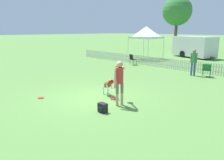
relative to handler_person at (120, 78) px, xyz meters
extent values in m
plane|color=#5B8C42|center=(-1.36, -0.10, -1.10)|extent=(240.00, 240.00, 0.00)
cylinder|color=tan|center=(-0.01, -0.11, -0.86)|extent=(0.11, 0.11, 0.49)
cylinder|color=#7A705B|center=(-0.01, -0.11, -0.41)|extent=(0.12, 0.12, 0.40)
cylinder|color=tan|center=(0.07, 0.07, -0.86)|extent=(0.11, 0.11, 0.49)
cylinder|color=#7A705B|center=(0.07, 0.07, -0.41)|extent=(0.12, 0.12, 0.40)
cylinder|color=red|center=(0.03, -0.02, 0.09)|extent=(0.37, 0.37, 0.61)
sphere|color=tan|center=(0.03, -0.02, 0.52)|extent=(0.24, 0.24, 0.24)
cylinder|color=tan|center=(0.00, -0.23, 0.01)|extent=(0.18, 0.22, 0.74)
cylinder|color=tan|center=(-0.22, 0.32, 0.34)|extent=(0.68, 0.44, 0.14)
cylinder|color=red|center=(-0.54, 0.50, 0.29)|extent=(0.25, 0.25, 0.02)
cylinder|color=red|center=(-0.54, 0.50, 0.32)|extent=(0.25, 0.25, 0.02)
ellipsoid|color=brown|center=(-1.26, 0.55, -0.60)|extent=(0.76, 0.56, 0.53)
ellipsoid|color=white|center=(-1.26, 0.55, -0.65)|extent=(0.40, 0.30, 0.25)
sphere|color=brown|center=(-0.92, 0.40, -0.41)|extent=(0.16, 0.16, 0.16)
cone|color=brown|center=(-0.85, 0.37, -0.38)|extent=(0.16, 0.13, 0.13)
cylinder|color=red|center=(-0.85, 0.37, -0.38)|extent=(0.22, 0.28, 0.23)
cone|color=brown|center=(-0.92, 0.45, -0.35)|extent=(0.05, 0.05, 0.07)
cone|color=brown|center=(-0.96, 0.36, -0.35)|extent=(0.05, 0.05, 0.07)
cylinder|color=white|center=(-1.48, 0.76, -0.92)|extent=(0.06, 0.06, 0.37)
cylinder|color=white|center=(-1.56, 0.56, -0.92)|extent=(0.06, 0.06, 0.37)
cylinder|color=white|center=(-1.03, 0.55, -0.60)|extent=(0.18, 0.12, 0.29)
cylinder|color=white|center=(-1.11, 0.38, -0.60)|extent=(0.18, 0.12, 0.29)
cone|color=brown|center=(-1.67, 0.73, -0.69)|extent=(0.31, 0.19, 0.22)
cylinder|color=red|center=(-0.69, 0.34, -1.09)|extent=(0.25, 0.25, 0.02)
cylinder|color=red|center=(-2.96, -1.81, -1.09)|extent=(0.25, 0.25, 0.02)
cube|color=black|center=(0.11, -0.96, -0.93)|extent=(0.33, 0.21, 0.34)
cube|color=black|center=(0.11, -1.09, -0.97)|extent=(0.23, 0.04, 0.17)
cube|color=silver|center=(-1.36, 8.58, -0.87)|extent=(24.15, 0.04, 0.06)
cube|color=silver|center=(-1.36, 8.58, -0.54)|extent=(24.15, 0.04, 0.06)
cube|color=silver|center=(-13.35, 8.58, -0.71)|extent=(0.09, 0.02, 0.77)
cube|color=silver|center=(-13.18, 8.58, -0.71)|extent=(0.09, 0.02, 0.77)
cube|color=silver|center=(-13.01, 8.58, -0.71)|extent=(0.09, 0.02, 0.77)
cube|color=silver|center=(-12.84, 8.58, -0.71)|extent=(0.09, 0.02, 0.77)
cube|color=silver|center=(-12.67, 8.58, -0.71)|extent=(0.09, 0.02, 0.77)
cube|color=silver|center=(-12.50, 8.58, -0.71)|extent=(0.09, 0.02, 0.77)
cube|color=silver|center=(-12.33, 8.58, -0.71)|extent=(0.09, 0.02, 0.77)
cube|color=silver|center=(-12.16, 8.58, -0.71)|extent=(0.09, 0.02, 0.77)
cube|color=silver|center=(-12.00, 8.58, -0.71)|extent=(0.09, 0.02, 0.77)
cube|color=silver|center=(-11.83, 8.58, -0.71)|extent=(0.09, 0.02, 0.77)
cube|color=silver|center=(-11.66, 8.58, -0.71)|extent=(0.09, 0.02, 0.77)
cube|color=silver|center=(-11.49, 8.58, -0.71)|extent=(0.09, 0.02, 0.77)
cube|color=silver|center=(-11.32, 8.58, -0.71)|extent=(0.09, 0.02, 0.77)
cube|color=silver|center=(-11.15, 8.58, -0.71)|extent=(0.09, 0.02, 0.77)
cube|color=silver|center=(-10.98, 8.58, -0.71)|extent=(0.09, 0.02, 0.77)
cube|color=silver|center=(-10.81, 8.58, -0.71)|extent=(0.09, 0.02, 0.77)
cube|color=silver|center=(-10.64, 8.58, -0.71)|extent=(0.09, 0.02, 0.77)
cube|color=silver|center=(-10.48, 8.58, -0.71)|extent=(0.09, 0.02, 0.77)
cube|color=silver|center=(-10.31, 8.58, -0.71)|extent=(0.09, 0.02, 0.77)
cube|color=silver|center=(-10.14, 8.58, -0.71)|extent=(0.09, 0.02, 0.77)
cube|color=silver|center=(-9.97, 8.58, -0.71)|extent=(0.09, 0.02, 0.77)
cube|color=silver|center=(-9.80, 8.58, -0.71)|extent=(0.09, 0.02, 0.77)
cube|color=silver|center=(-9.63, 8.58, -0.71)|extent=(0.09, 0.02, 0.77)
cube|color=silver|center=(-9.46, 8.58, -0.71)|extent=(0.09, 0.02, 0.77)
cube|color=silver|center=(-9.29, 8.58, -0.71)|extent=(0.09, 0.02, 0.77)
cube|color=silver|center=(-9.13, 8.58, -0.71)|extent=(0.09, 0.02, 0.77)
cube|color=silver|center=(-8.96, 8.58, -0.71)|extent=(0.09, 0.02, 0.77)
cube|color=silver|center=(-8.79, 8.58, -0.71)|extent=(0.09, 0.02, 0.77)
cube|color=silver|center=(-8.62, 8.58, -0.71)|extent=(0.09, 0.02, 0.77)
cube|color=silver|center=(-8.45, 8.58, -0.71)|extent=(0.09, 0.02, 0.77)
cube|color=silver|center=(-8.28, 8.58, -0.71)|extent=(0.09, 0.02, 0.77)
cube|color=silver|center=(-8.11, 8.58, -0.71)|extent=(0.09, 0.02, 0.77)
cube|color=silver|center=(-7.94, 8.58, -0.71)|extent=(0.09, 0.02, 0.77)
cube|color=silver|center=(-7.77, 8.58, -0.71)|extent=(0.09, 0.02, 0.77)
cube|color=silver|center=(-7.61, 8.58, -0.71)|extent=(0.09, 0.02, 0.77)
cube|color=silver|center=(-7.44, 8.58, -0.71)|extent=(0.09, 0.02, 0.77)
cube|color=silver|center=(-7.27, 8.58, -0.71)|extent=(0.09, 0.02, 0.77)
cube|color=silver|center=(-7.10, 8.58, -0.71)|extent=(0.09, 0.02, 0.77)
cube|color=silver|center=(-6.93, 8.58, -0.71)|extent=(0.09, 0.02, 0.77)
cube|color=silver|center=(-6.76, 8.58, -0.71)|extent=(0.09, 0.02, 0.77)
cube|color=silver|center=(-6.59, 8.58, -0.71)|extent=(0.09, 0.02, 0.77)
cube|color=silver|center=(-6.42, 8.58, -0.71)|extent=(0.09, 0.02, 0.77)
cube|color=silver|center=(-6.25, 8.58, -0.71)|extent=(0.09, 0.02, 0.77)
cube|color=silver|center=(-6.09, 8.58, -0.71)|extent=(0.09, 0.02, 0.77)
cube|color=silver|center=(-5.92, 8.58, -0.71)|extent=(0.09, 0.02, 0.77)
cube|color=silver|center=(-5.75, 8.58, -0.71)|extent=(0.09, 0.02, 0.77)
cube|color=silver|center=(-5.58, 8.58, -0.71)|extent=(0.09, 0.02, 0.77)
cube|color=silver|center=(-5.41, 8.58, -0.71)|extent=(0.09, 0.02, 0.77)
cube|color=silver|center=(-5.24, 8.58, -0.71)|extent=(0.09, 0.02, 0.77)
cube|color=silver|center=(-5.07, 8.58, -0.71)|extent=(0.09, 0.02, 0.77)
cube|color=silver|center=(-4.90, 8.58, -0.71)|extent=(0.09, 0.02, 0.77)
cube|color=silver|center=(-4.74, 8.58, -0.71)|extent=(0.09, 0.02, 0.77)
cube|color=silver|center=(-4.57, 8.58, -0.71)|extent=(0.09, 0.02, 0.77)
cube|color=silver|center=(-4.40, 8.58, -0.71)|extent=(0.09, 0.02, 0.77)
cube|color=silver|center=(-4.23, 8.58, -0.71)|extent=(0.09, 0.02, 0.77)
cube|color=silver|center=(-4.06, 8.58, -0.71)|extent=(0.09, 0.02, 0.77)
cube|color=silver|center=(-3.89, 8.58, -0.71)|extent=(0.09, 0.02, 0.77)
cube|color=silver|center=(-3.72, 8.58, -0.71)|extent=(0.09, 0.02, 0.77)
cube|color=silver|center=(-3.55, 8.58, -0.71)|extent=(0.09, 0.02, 0.77)
cube|color=silver|center=(-3.38, 8.58, -0.71)|extent=(0.09, 0.02, 0.77)
cube|color=silver|center=(-3.22, 8.58, -0.71)|extent=(0.09, 0.02, 0.77)
cube|color=silver|center=(-3.05, 8.58, -0.71)|extent=(0.09, 0.02, 0.77)
cube|color=silver|center=(-2.88, 8.58, -0.71)|extent=(0.09, 0.02, 0.77)
cube|color=silver|center=(-2.71, 8.58, -0.71)|extent=(0.09, 0.02, 0.77)
cube|color=silver|center=(-2.54, 8.58, -0.71)|extent=(0.09, 0.02, 0.77)
cube|color=silver|center=(-2.37, 8.58, -0.71)|extent=(0.09, 0.02, 0.77)
cube|color=silver|center=(-2.20, 8.58, -0.71)|extent=(0.09, 0.02, 0.77)
cube|color=silver|center=(-2.03, 8.58, -0.71)|extent=(0.09, 0.02, 0.77)
cube|color=silver|center=(-1.86, 8.58, -0.71)|extent=(0.09, 0.02, 0.77)
cube|color=silver|center=(-1.70, 8.58, -0.71)|extent=(0.09, 0.02, 0.77)
cube|color=silver|center=(-1.53, 8.58, -0.71)|extent=(0.09, 0.02, 0.77)
cube|color=silver|center=(-1.36, 8.58, -0.71)|extent=(0.09, 0.02, 0.77)
cube|color=silver|center=(-1.19, 8.58, -0.71)|extent=(0.09, 0.02, 0.77)
cube|color=silver|center=(-1.02, 8.58, -0.71)|extent=(0.09, 0.02, 0.77)
cube|color=silver|center=(-0.85, 8.58, -0.71)|extent=(0.09, 0.02, 0.77)
cube|color=silver|center=(-0.68, 8.58, -0.71)|extent=(0.09, 0.02, 0.77)
cube|color=silver|center=(-0.51, 8.58, -0.71)|extent=(0.09, 0.02, 0.77)
cube|color=silver|center=(-0.35, 8.58, -0.71)|extent=(0.09, 0.02, 0.77)
cube|color=silver|center=(-0.18, 8.58, -0.71)|extent=(0.09, 0.02, 0.77)
cube|color=silver|center=(-0.01, 8.58, -0.71)|extent=(0.09, 0.02, 0.77)
cube|color=silver|center=(0.16, 8.58, -0.71)|extent=(0.09, 0.02, 0.77)
cube|color=silver|center=(0.33, 8.58, -0.71)|extent=(0.09, 0.02, 0.77)
cube|color=silver|center=(0.50, 8.58, -0.71)|extent=(0.09, 0.02, 0.77)
cube|color=silver|center=(0.67, 8.58, -0.71)|extent=(0.09, 0.02, 0.77)
cube|color=silver|center=(0.84, 8.58, -0.71)|extent=(0.09, 0.02, 0.77)
cylinder|color=#333338|center=(0.23, 8.02, -0.89)|extent=(0.02, 0.02, 0.42)
cylinder|color=#333338|center=(-0.18, 7.89, -0.89)|extent=(0.02, 0.02, 0.42)
cylinder|color=#333338|center=(0.36, 7.61, -0.89)|extent=(0.02, 0.02, 0.42)
cylinder|color=#333338|center=(-0.05, 7.48, -0.89)|extent=(0.02, 0.02, 0.42)
cube|color=#19662D|center=(0.09, 7.75, -0.67)|extent=(0.63, 0.63, 0.03)
cube|color=#19662D|center=(0.16, 7.53, -0.47)|extent=(0.51, 0.23, 0.40)
cylinder|color=#333338|center=(-5.94, 8.17, -0.87)|extent=(0.02, 0.02, 0.46)
cylinder|color=#333338|center=(-6.34, 8.26, -0.87)|extent=(0.02, 0.02, 0.46)
cylinder|color=#333338|center=(-6.03, 7.78, -0.87)|extent=(0.02, 0.02, 0.46)
cylinder|color=#333338|center=(-6.42, 7.86, -0.87)|extent=(0.02, 0.02, 0.46)
cube|color=black|center=(-6.18, 8.02, -0.64)|extent=(0.56, 0.56, 0.03)
cube|color=black|center=(-6.23, 7.81, -0.42)|extent=(0.48, 0.19, 0.44)
cylinder|color=silver|center=(-9.13, 10.62, 0.01)|extent=(0.04, 0.04, 2.22)
cylinder|color=silver|center=(-6.64, 10.62, 0.01)|extent=(0.04, 0.04, 2.22)
cylinder|color=silver|center=(-9.13, 13.12, 0.01)|extent=(0.04, 0.04, 2.22)
cylinder|color=silver|center=(-6.64, 13.12, 0.01)|extent=(0.04, 0.04, 2.22)
cube|color=white|center=(-7.89, 11.87, 1.02)|extent=(2.50, 2.50, 0.20)
pyramid|color=white|center=(-7.89, 11.87, 1.61)|extent=(2.50, 2.50, 0.98)
cylinder|color=#334C7A|center=(-0.58, 7.47, -0.67)|extent=(0.11, 0.11, 0.85)
cylinder|color=#334C7A|center=(-0.75, 7.41, -0.67)|extent=(0.11, 0.11, 0.85)
cylinder|color=#2D8447|center=(-0.67, 7.44, 0.05)|extent=(0.27, 0.27, 0.59)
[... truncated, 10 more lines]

